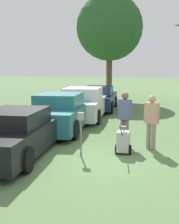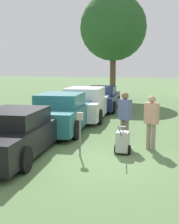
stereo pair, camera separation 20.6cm
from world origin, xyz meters
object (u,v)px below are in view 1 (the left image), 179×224
Objects in this scene: person_supervisor at (152,119)px; parked_car_black at (18,133)px; parked_car_teal at (60,113)px; equipment_cart at (123,141)px; parked_car_white at (84,104)px; parked_car_navy at (99,99)px; parking_meter at (81,126)px; person_worker at (125,115)px.

parked_car_black is at bearing 45.58° from person_supervisor.
parked_car_teal is 4.01m from equipment_cart.
parked_car_black is at bearing -96.60° from parked_car_teal.
equipment_cart is at bearing 9.97° from parked_car_black.
equipment_cart is (3.02, 0.90, -0.26)m from parked_car_black.
parked_car_white is at bearing 83.38° from parked_car_teal.
parked_car_teal is 1.01× the size of parked_car_navy.
parked_car_navy reaches higher than parking_meter.
person_worker reaches higher than parked_car_navy.
person_supervisor reaches higher than parked_car_black.
person_worker is (2.87, -1.54, 0.29)m from parked_car_teal.
equipment_cart is at bearing 26.40° from parking_meter.
parked_car_white is at bearing 116.03° from equipment_cart.
parked_car_black is 5.23× the size of equipment_cart.
parked_car_white is 3.01× the size of person_worker.
parked_car_white is 4.12× the size of parking_meter.
parked_car_white is 3.11× the size of person_supervisor.
parked_car_white reaches higher than parked_car_navy.
equipment_cart is at bearing 125.25° from person_worker.
equipment_cart is (-0.75, -0.78, -0.59)m from person_supervisor.
parked_car_navy is 4.82× the size of equipment_cart.
parked_car_navy is 8.44m from person_worker.
person_supervisor is at bearing 44.59° from equipment_cart.
parked_car_white is 5.55m from person_worker.
parking_meter is at bearing -85.54° from parked_car_navy.
person_supervisor is at bearing -71.95° from parked_car_navy.
person_supervisor is at bearing -170.99° from person_worker.
person_worker is (2.87, -7.93, 0.35)m from parked_car_navy.
parked_car_black is at bearing -170.05° from parking_meter.
parked_car_black is at bearing -164.86° from equipment_cart.
person_supervisor reaches higher than parking_meter.
parked_car_teal is at bearing 137.65° from equipment_cart.
person_supervisor is (3.77, -8.23, 0.31)m from parked_car_navy.
person_worker is at bearing -34.80° from parked_car_teal.
parked_car_navy is (-0.00, 3.19, -0.05)m from parked_car_white.
parked_car_navy is 3.72× the size of parking_meter.
parked_car_black is 3.16m from equipment_cart.
parked_car_navy is 9.06m from person_supervisor.
parked_car_teal is at bearing -96.61° from parked_car_navy.
parking_meter is (1.87, -3.19, 0.19)m from parked_car_teal.
parked_car_teal is 3.28m from person_worker.
parked_car_teal is at bearing -4.40° from person_supervisor.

